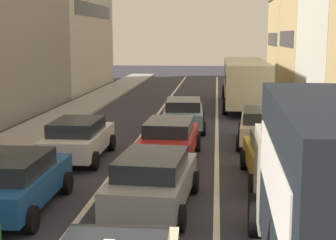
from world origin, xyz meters
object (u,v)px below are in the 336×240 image
object	(u,v)px
bus_mid_queue_primary	(245,79)
hatchback_centre_lane_third	(170,138)
wagon_left_lane_second	(15,181)
coupe_centre_lane_fourth	(183,113)
wagon_right_lane_far	(263,126)
sedan_centre_lane_second	(153,179)
sedan_right_lane_behind_truck	(279,157)
sedan_left_lane_third	(78,138)

from	to	relation	value
bus_mid_queue_primary	hatchback_centre_lane_third	bearing A→B (deg)	166.52
wagon_left_lane_second	coupe_centre_lane_fourth	world-z (taller)	same
wagon_right_lane_far	bus_mid_queue_primary	distance (m)	11.14
sedan_centre_lane_second	sedan_right_lane_behind_truck	xyz separation A→B (m)	(3.54, 2.77, 0.00)
sedan_right_lane_behind_truck	hatchback_centre_lane_third	bearing A→B (deg)	53.08
hatchback_centre_lane_third	sedan_left_lane_third	bearing A→B (deg)	95.88
sedan_centre_lane_second	bus_mid_queue_primary	xyz separation A→B (m)	(3.39, 19.33, 0.96)
bus_mid_queue_primary	coupe_centre_lane_fourth	bearing A→B (deg)	157.81
coupe_centre_lane_fourth	sedan_left_lane_third	bearing A→B (deg)	148.63
wagon_left_lane_second	bus_mid_queue_primary	bearing A→B (deg)	-20.05
hatchback_centre_lane_third	sedan_right_lane_behind_truck	bearing A→B (deg)	-123.14
hatchback_centre_lane_third	sedan_right_lane_behind_truck	size ratio (longest dim) A/B	1.00
coupe_centre_lane_fourth	sedan_right_lane_behind_truck	xyz separation A→B (m)	(3.49, -8.50, 0.00)
wagon_left_lane_second	sedan_left_lane_third	xyz separation A→B (m)	(0.14, 5.52, 0.00)
sedan_left_lane_third	coupe_centre_lane_fourth	xyz separation A→B (m)	(3.42, 6.24, 0.00)
hatchback_centre_lane_third	bus_mid_queue_primary	distance (m)	14.50
sedan_centre_lane_second	bus_mid_queue_primary	bearing A→B (deg)	-6.09
coupe_centre_lane_fourth	bus_mid_queue_primary	distance (m)	8.77
coupe_centre_lane_fourth	bus_mid_queue_primary	bearing A→B (deg)	-25.11
sedan_centre_lane_second	bus_mid_queue_primary	world-z (taller)	bus_mid_queue_primary
bus_mid_queue_primary	wagon_right_lane_far	bearing A→B (deg)	-178.92
sedan_centre_lane_second	wagon_right_lane_far	bearing A→B (deg)	-19.43
sedan_right_lane_behind_truck	wagon_right_lane_far	size ratio (longest dim) A/B	0.99
wagon_left_lane_second	coupe_centre_lane_fourth	bearing A→B (deg)	-17.72
wagon_left_lane_second	sedan_right_lane_behind_truck	bearing A→B (deg)	-66.09
hatchback_centre_lane_third	sedan_right_lane_behind_truck	world-z (taller)	same
sedan_right_lane_behind_truck	bus_mid_queue_primary	xyz separation A→B (m)	(-0.16, 16.56, 0.96)
sedan_centre_lane_second	wagon_left_lane_second	distance (m)	3.55
hatchback_centre_lane_third	wagon_right_lane_far	xyz separation A→B (m)	(3.60, 2.96, 0.00)
sedan_left_lane_third	coupe_centre_lane_fourth	bearing A→B (deg)	-29.21
hatchback_centre_lane_third	bus_mid_queue_primary	bearing A→B (deg)	-12.09
hatchback_centre_lane_third	bus_mid_queue_primary	world-z (taller)	bus_mid_queue_primary
wagon_right_lane_far	sedan_centre_lane_second	bearing A→B (deg)	160.69
hatchback_centre_lane_third	coupe_centre_lane_fourth	xyz separation A→B (m)	(0.11, 6.00, 0.00)
coupe_centre_lane_fourth	wagon_left_lane_second	bearing A→B (deg)	160.50
sedan_centre_lane_second	hatchback_centre_lane_third	world-z (taller)	same
sedan_left_lane_third	coupe_centre_lane_fourth	distance (m)	7.12
sedan_centre_lane_second	hatchback_centre_lane_third	distance (m)	5.27
wagon_right_lane_far	sedan_left_lane_third	bearing A→B (deg)	118.81
wagon_left_lane_second	coupe_centre_lane_fourth	xyz separation A→B (m)	(3.57, 11.76, 0.00)
sedan_right_lane_behind_truck	bus_mid_queue_primary	world-z (taller)	bus_mid_queue_primary
hatchback_centre_lane_third	sedan_centre_lane_second	bearing A→B (deg)	-177.68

